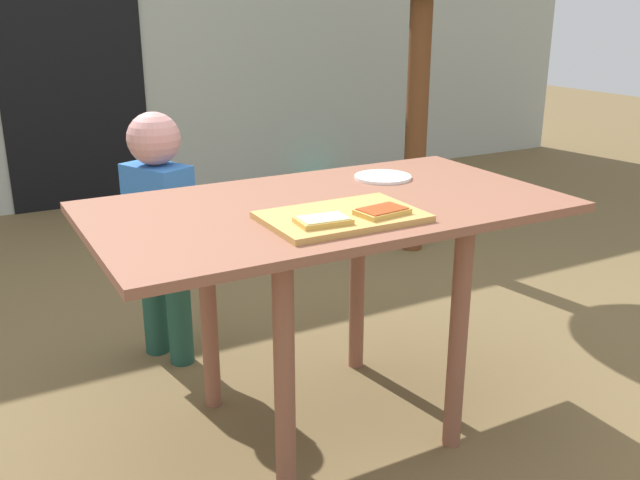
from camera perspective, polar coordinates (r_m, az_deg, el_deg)
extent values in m
plane|color=brown|center=(2.35, 0.55, -14.61)|extent=(16.00, 16.00, 0.00)
cube|color=black|center=(4.81, -19.63, 14.22)|extent=(0.90, 0.02, 2.00)
cube|color=brown|center=(2.04, 0.61, 2.71)|extent=(1.36, 0.75, 0.03)
cylinder|color=brown|center=(1.84, -2.89, -11.83)|extent=(0.05, 0.05, 0.71)
cylinder|color=brown|center=(2.11, 11.14, -7.90)|extent=(0.05, 0.05, 0.71)
cylinder|color=brown|center=(2.30, -9.05, -5.43)|extent=(0.05, 0.05, 0.71)
cylinder|color=brown|center=(2.53, 3.04, -2.98)|extent=(0.05, 0.05, 0.71)
cube|color=tan|center=(1.87, 1.79, 1.91)|extent=(0.42, 0.27, 0.02)
cube|color=gold|center=(1.87, 5.08, 2.30)|extent=(0.15, 0.11, 0.01)
cube|color=#B3411C|center=(1.87, 5.08, 2.54)|extent=(0.13, 0.09, 0.00)
cube|color=gold|center=(1.78, 0.26, 1.56)|extent=(0.14, 0.10, 0.01)
cube|color=beige|center=(1.78, 0.26, 1.82)|extent=(0.13, 0.09, 0.00)
cylinder|color=white|center=(2.33, 5.12, 5.12)|extent=(0.19, 0.19, 0.01)
cylinder|color=#1F493A|center=(2.76, -13.32, -4.80)|extent=(0.09, 0.09, 0.43)
cylinder|color=#1F493A|center=(2.66, -11.37, -5.57)|extent=(0.09, 0.09, 0.43)
cube|color=blue|center=(2.58, -12.93, 2.47)|extent=(0.23, 0.28, 0.32)
sphere|color=#D7948E|center=(2.52, -13.35, 8.01)|extent=(0.19, 0.19, 0.19)
cylinder|color=brown|center=(3.75, 7.88, 10.13)|extent=(0.12, 0.12, 1.48)
cylinder|color=#1DAF79|center=(5.35, 0.39, 4.90)|extent=(0.41, 0.41, 0.03)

